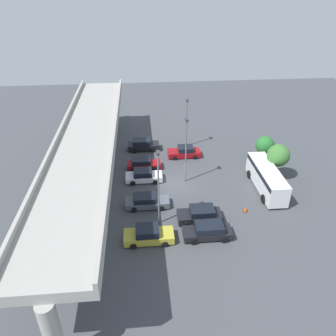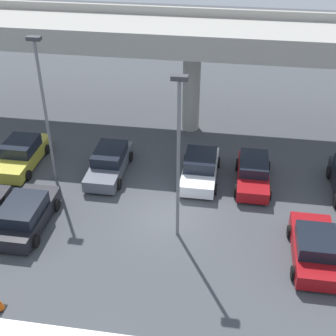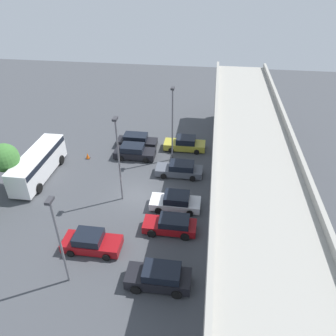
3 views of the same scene
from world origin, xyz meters
The scene contains 17 objects.
ground_plane centered at (0.00, 0.00, 0.00)m, with size 88.55×88.55×0.00m, color #424449.
highway_overpass centered at (0.00, 10.03, 6.16)m, with size 42.48×6.38×7.42m.
parked_car_0 centered at (-9.55, 3.77, 0.72)m, with size 2.19×4.81×1.59m.
parked_car_1 centered at (-6.94, -1.72, 0.73)m, with size 2.24×4.58×1.54m.
parked_car_2 centered at (-4.09, 3.75, 0.69)m, with size 2.08×4.82×1.46m.
parked_car_3 centered at (1.25, 3.96, 0.70)m, with size 2.17×4.52×1.50m.
parked_car_4 centered at (4.28, 3.93, 0.69)m, with size 2.00×4.38×1.41m.
parked_car_5 centered at (7.08, -1.94, 0.70)m, with size 2.19×4.53×1.52m.
parked_car_6 centered at (9.63, 3.81, 0.78)m, with size 2.10×4.50×1.62m.
parked_car_7 centered at (-9.55, -2.04, 0.74)m, with size 2.08×4.77×1.55m.
shuttle_bus centered at (-1.88, -10.52, 1.66)m, with size 8.53×2.55×2.76m.
lamp_post_near_aisle centered at (0.63, -1.16, 4.85)m, with size 0.70×0.35×8.31m.
lamp_post_mid_lot centered at (10.17, -2.57, 4.32)m, with size 0.70×0.35×7.28m.
lamp_post_by_overpass centered at (-7.04, 2.58, 4.88)m, with size 0.70×0.35×8.38m.
tree_front_left centered at (0.23, -12.47, 3.31)m, with size 2.76×2.76×4.71m.
tree_front_centre centered at (4.51, -12.43, 2.55)m, with size 2.50×2.50×3.81m.
traffic_cone centered at (-5.95, -6.90, 0.33)m, with size 0.44×0.44×0.70m.
Camera 1 is at (-33.35, 4.02, 22.30)m, focal length 35.00 mm.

